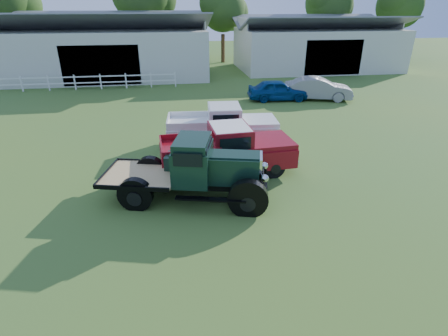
{
  "coord_description": "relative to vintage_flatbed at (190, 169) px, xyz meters",
  "views": [
    {
      "loc": [
        -1.49,
        -9.74,
        6.23
      ],
      "look_at": [
        0.2,
        1.2,
        1.05
      ],
      "focal_mm": 28.0,
      "sensor_mm": 36.0,
      "label": 1
    }
  ],
  "objects": [
    {
      "name": "shed_left",
      "position": [
        -6.01,
        24.89,
        1.67
      ],
      "size": [
        18.8,
        10.2,
        5.6
      ],
      "primitive_type": null,
      "color": "#B5B5A0",
      "rests_on": "ground"
    },
    {
      "name": "misc_car_grey",
      "position": [
        9.99,
        12.88,
        -0.35
      ],
      "size": [
        5.01,
        2.94,
        1.56
      ],
      "primitive_type": "imported",
      "rotation": [
        0.0,
        0.0,
        1.28
      ],
      "color": "gray",
      "rests_on": "ground"
    },
    {
      "name": "tree_b",
      "position": [
        -3.01,
        32.89,
        4.62
      ],
      "size": [
        6.9,
        6.9,
        11.5
      ],
      "primitive_type": null,
      "color": "#1D3C14",
      "rests_on": "ground"
    },
    {
      "name": "white_pickup",
      "position": [
        1.82,
        4.81,
        -0.14
      ],
      "size": [
        5.49,
        2.46,
        1.97
      ],
      "primitive_type": null,
      "rotation": [
        0.0,
        0.0,
        -0.07
      ],
      "color": "silver",
      "rests_on": "ground"
    },
    {
      "name": "tree_e",
      "position": [
        26.99,
        30.89,
        3.62
      ],
      "size": [
        5.7,
        5.7,
        9.5
      ],
      "primitive_type": null,
      "color": "#1D3C14",
      "rests_on": "ground"
    },
    {
      "name": "misc_car_blue",
      "position": [
        7.11,
        13.16,
        -0.4
      ],
      "size": [
        4.34,
        1.99,
        1.44
      ],
      "primitive_type": "imported",
      "rotation": [
        0.0,
        0.0,
        1.5
      ],
      "color": "navy",
      "rests_on": "ground"
    },
    {
      "name": "tree_c",
      "position": [
        5.99,
        31.89,
        3.37
      ],
      "size": [
        5.4,
        5.4,
        9.0
      ],
      "primitive_type": null,
      "color": "#1D3C14",
      "rests_on": "ground"
    },
    {
      "name": "fence_rail",
      "position": [
        -7.01,
        18.89,
        -0.53
      ],
      "size": [
        14.2,
        0.16,
        1.2
      ],
      "primitive_type": null,
      "color": "white",
      "rests_on": "ground"
    },
    {
      "name": "red_pickup",
      "position": [
        1.6,
        1.91,
        -0.13
      ],
      "size": [
        5.6,
        2.44,
        2.0
      ],
      "primitive_type": null,
      "rotation": [
        0.0,
        0.0,
        0.06
      ],
      "color": "maroon",
      "rests_on": "ground"
    },
    {
      "name": "vintage_flatbed",
      "position": [
        0.0,
        0.0,
        0.0
      ],
      "size": [
        6.06,
        3.57,
        2.25
      ],
      "primitive_type": null,
      "rotation": [
        0.0,
        0.0,
        -0.25
      ],
      "color": "black",
      "rests_on": "ground"
    },
    {
      "name": "tree_d",
      "position": [
        18.99,
        32.89,
        3.87
      ],
      "size": [
        6.0,
        6.0,
        10.0
      ],
      "primitive_type": null,
      "color": "#1D3C14",
      "rests_on": "ground"
    },
    {
      "name": "tree_a",
      "position": [
        -17.01,
        31.89,
        4.12
      ],
      "size": [
        6.3,
        6.3,
        10.5
      ],
      "primitive_type": null,
      "color": "#1D3C14",
      "rests_on": "ground"
    },
    {
      "name": "shed_right",
      "position": [
        14.99,
        25.89,
        1.47
      ],
      "size": [
        16.8,
        9.2,
        5.2
      ],
      "primitive_type": null,
      "color": "#B5B5A0",
      "rests_on": "ground"
    },
    {
      "name": "ground",
      "position": [
        0.99,
        -1.11,
        -1.13
      ],
      "size": [
        120.0,
        120.0,
        0.0
      ],
      "primitive_type": "plane",
      "color": "#3F692C"
    }
  ]
}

